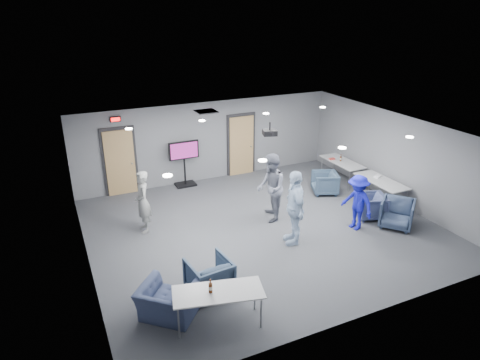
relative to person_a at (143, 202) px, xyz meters
name	(u,v)px	position (x,y,z in m)	size (l,w,h in m)	color
floor	(262,228)	(2.93, -1.21, -0.84)	(9.00, 9.00, 0.00)	#3D4045
ceiling	(265,132)	(2.93, -1.21, 1.86)	(9.00, 9.00, 0.00)	silver
wall_back	(209,141)	(2.93, 2.79, 0.51)	(9.00, 0.02, 2.70)	slate
wall_front	(366,258)	(2.93, -5.21, 0.51)	(9.00, 0.02, 2.70)	slate
wall_left	(82,215)	(-1.57, -1.21, 0.51)	(0.02, 8.00, 2.70)	slate
wall_right	(395,158)	(7.43, -1.21, 0.51)	(0.02, 8.00, 2.70)	slate
door_left	(120,162)	(-0.07, 2.75, 0.22)	(1.06, 0.17, 2.24)	black
door_right	(241,145)	(4.13, 2.75, 0.22)	(1.06, 0.17, 2.24)	black
exit_sign	(115,119)	(-0.07, 2.73, 1.61)	(0.32, 0.08, 0.16)	black
hvac_diffuser	(206,111)	(2.43, 1.59, 1.84)	(0.60, 0.60, 0.03)	black
downlights	(265,133)	(2.93, -1.21, 1.84)	(6.18, 3.78, 0.02)	white
person_a	(143,202)	(0.00, 0.00, 0.00)	(0.62, 0.40, 1.69)	gray
person_b	(271,188)	(3.37, -0.83, 0.12)	(0.94, 0.73, 1.93)	slate
person_c	(294,207)	(3.30, -2.17, 0.13)	(1.14, 0.47, 1.94)	silver
person_d	(357,202)	(5.21, -2.26, -0.08)	(0.99, 0.57, 1.54)	#191DA8
chair_right_a	(325,183)	(5.83, 0.04, -0.49)	(0.75, 0.77, 0.70)	#374A5F
chair_right_b	(371,206)	(6.02, -1.92, -0.50)	(0.75, 0.77, 0.70)	#3D4669
chair_right_c	(397,214)	(6.28, -2.65, -0.46)	(0.83, 0.86, 0.78)	#323F57
chair_front_a	(209,276)	(0.61, -3.23, -0.45)	(0.84, 0.86, 0.79)	#394A62
chair_front_b	(168,302)	(-0.38, -3.61, -0.50)	(1.05, 0.91, 0.68)	#3A4464
table_right_a	(342,163)	(6.93, 0.63, -0.16)	(0.70, 1.69, 0.73)	#ADAFB1
table_right_b	(381,182)	(6.93, -1.27, -0.16)	(0.72, 1.74, 0.73)	#ADAFB1
table_front_left	(218,294)	(0.42, -4.21, -0.16)	(1.80, 1.09, 0.73)	#ADAFB1
bottle_front	(210,288)	(0.29, -4.17, -0.01)	(0.08, 0.08, 0.29)	#50240D
bottle_right	(341,159)	(6.90, 0.69, -0.03)	(0.06, 0.06, 0.23)	#50240D
snack_box	(332,159)	(6.73, 0.94, -0.09)	(0.19, 0.13, 0.04)	#B9362E
wrapper	(378,176)	(7.01, -1.01, -0.09)	(0.23, 0.16, 0.05)	white
tv_stand	(184,161)	(1.97, 2.54, 0.03)	(1.00, 0.48, 1.54)	black
projector	(270,132)	(3.55, -0.36, 1.56)	(0.45, 0.41, 0.36)	black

